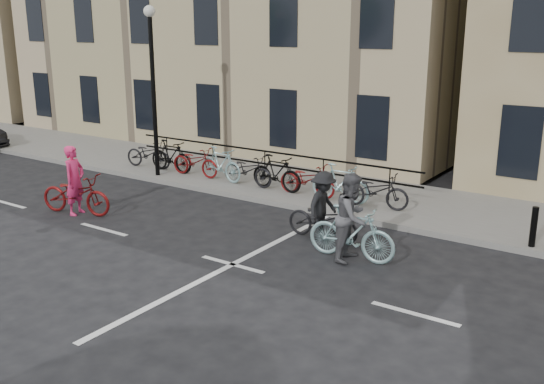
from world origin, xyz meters
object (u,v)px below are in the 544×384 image
Objects in this scene: cyclist_pink at (76,191)px; cyclist_dark at (323,213)px; lamp_post at (152,70)px; cyclist_grey at (352,225)px.

cyclist_pink is 1.19× the size of cyclist_dark.
cyclist_grey is at bearing -17.99° from lamp_post.
cyclist_dark is (6.37, 1.93, 0.00)m from cyclist_pink.
lamp_post is at bearing 67.90° from cyclist_grey.
lamp_post reaches higher than cyclist_pink.
cyclist_dark is (-1.12, 0.75, -0.12)m from cyclist_grey.
cyclist_pink is at bearing -77.01° from lamp_post.
cyclist_pink is at bearing 94.87° from cyclist_grey.
cyclist_grey is at bearing -123.30° from cyclist_dark.
lamp_post is at bearing 75.15° from cyclist_dark.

